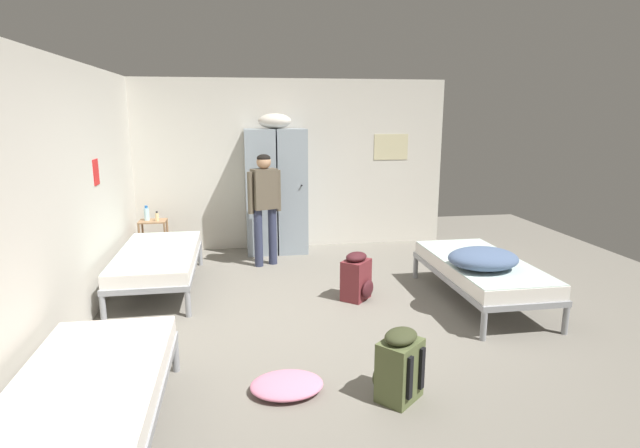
{
  "coord_description": "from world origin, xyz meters",
  "views": [
    {
      "loc": [
        -0.83,
        -4.75,
        2.09
      ],
      "look_at": [
        0.0,
        0.3,
        0.95
      ],
      "focal_mm": 28.29,
      "sensor_mm": 36.0,
      "label": 1
    }
  ],
  "objects_px": {
    "bed_left_rear": "(158,259)",
    "water_bottle": "(147,214)",
    "person_traveler": "(265,199)",
    "clothes_pile_pink": "(287,385)",
    "bedding_heap": "(483,259)",
    "lotion_bottle": "(157,217)",
    "bed_right": "(481,269)",
    "backpack_maroon": "(357,277)",
    "shelf_unit": "(154,236)",
    "bed_left_front": "(86,394)",
    "locker_bank": "(276,189)",
    "backpack_olive": "(399,366)"
  },
  "relations": [
    {
      "from": "locker_bank",
      "to": "bed_left_rear",
      "type": "relative_size",
      "value": 1.09
    },
    {
      "from": "bed_right",
      "to": "clothes_pile_pink",
      "type": "height_order",
      "value": "bed_right"
    },
    {
      "from": "shelf_unit",
      "to": "lotion_bottle",
      "type": "relative_size",
      "value": 4.06
    },
    {
      "from": "backpack_olive",
      "to": "lotion_bottle",
      "type": "bearing_deg",
      "value": 119.37
    },
    {
      "from": "bed_left_front",
      "to": "lotion_bottle",
      "type": "xyz_separation_m",
      "value": [
        -0.18,
        4.29,
        0.25
      ]
    },
    {
      "from": "shelf_unit",
      "to": "bed_right",
      "type": "bearing_deg",
      "value": -31.46
    },
    {
      "from": "backpack_maroon",
      "to": "clothes_pile_pink",
      "type": "height_order",
      "value": "backpack_maroon"
    },
    {
      "from": "clothes_pile_pink",
      "to": "lotion_bottle",
      "type": "bearing_deg",
      "value": 111.01
    },
    {
      "from": "locker_bank",
      "to": "backpack_olive",
      "type": "distance_m",
      "value": 4.3
    },
    {
      "from": "clothes_pile_pink",
      "to": "bed_left_rear",
      "type": "bearing_deg",
      "value": 117.08
    },
    {
      "from": "backpack_maroon",
      "to": "shelf_unit",
      "type": "bearing_deg",
      "value": 140.79
    },
    {
      "from": "person_traveler",
      "to": "backpack_olive",
      "type": "relative_size",
      "value": 2.8
    },
    {
      "from": "person_traveler",
      "to": "bed_left_front",
      "type": "bearing_deg",
      "value": -109.41
    },
    {
      "from": "bedding_heap",
      "to": "bed_left_front",
      "type": "bearing_deg",
      "value": -154.18
    },
    {
      "from": "water_bottle",
      "to": "backpack_olive",
      "type": "relative_size",
      "value": 0.39
    },
    {
      "from": "bed_left_rear",
      "to": "backpack_maroon",
      "type": "relative_size",
      "value": 3.45
    },
    {
      "from": "bed_left_rear",
      "to": "lotion_bottle",
      "type": "bearing_deg",
      "value": 97.85
    },
    {
      "from": "bed_left_front",
      "to": "bed_left_rear",
      "type": "xyz_separation_m",
      "value": [
        0.0,
        2.99,
        0.0
      ]
    },
    {
      "from": "shelf_unit",
      "to": "backpack_maroon",
      "type": "bearing_deg",
      "value": -39.21
    },
    {
      "from": "shelf_unit",
      "to": "bed_left_rear",
      "type": "height_order",
      "value": "shelf_unit"
    },
    {
      "from": "bed_right",
      "to": "backpack_olive",
      "type": "distance_m",
      "value": 2.3
    },
    {
      "from": "bed_left_front",
      "to": "backpack_maroon",
      "type": "distance_m",
      "value": 3.22
    },
    {
      "from": "person_traveler",
      "to": "clothes_pile_pink",
      "type": "relative_size",
      "value": 2.74
    },
    {
      "from": "backpack_olive",
      "to": "bed_right",
      "type": "bearing_deg",
      "value": 48.84
    },
    {
      "from": "person_traveler",
      "to": "backpack_olive",
      "type": "height_order",
      "value": "person_traveler"
    },
    {
      "from": "water_bottle",
      "to": "backpack_olive",
      "type": "bearing_deg",
      "value": -59.42
    },
    {
      "from": "bed_right",
      "to": "bed_left_front",
      "type": "relative_size",
      "value": 1.0
    },
    {
      "from": "bedding_heap",
      "to": "clothes_pile_pink",
      "type": "distance_m",
      "value": 2.56
    },
    {
      "from": "person_traveler",
      "to": "backpack_maroon",
      "type": "distance_m",
      "value": 1.89
    },
    {
      "from": "bed_left_rear",
      "to": "water_bottle",
      "type": "xyz_separation_m",
      "value": [
        -0.33,
        1.36,
        0.28
      ]
    },
    {
      "from": "locker_bank",
      "to": "bed_right",
      "type": "relative_size",
      "value": 1.09
    },
    {
      "from": "lotion_bottle",
      "to": "water_bottle",
      "type": "bearing_deg",
      "value": 158.2
    },
    {
      "from": "person_traveler",
      "to": "clothes_pile_pink",
      "type": "xyz_separation_m",
      "value": [
        -0.04,
        -3.31,
        -0.88
      ]
    },
    {
      "from": "lotion_bottle",
      "to": "backpack_maroon",
      "type": "bearing_deg",
      "value": -39.45
    },
    {
      "from": "bedding_heap",
      "to": "water_bottle",
      "type": "bearing_deg",
      "value": 144.93
    },
    {
      "from": "shelf_unit",
      "to": "lotion_bottle",
      "type": "distance_m",
      "value": 0.3
    },
    {
      "from": "locker_bank",
      "to": "water_bottle",
      "type": "distance_m",
      "value": 1.89
    },
    {
      "from": "bed_left_front",
      "to": "person_traveler",
      "type": "bearing_deg",
      "value": 70.59
    },
    {
      "from": "bed_right",
      "to": "person_traveler",
      "type": "distance_m",
      "value": 2.96
    },
    {
      "from": "shelf_unit",
      "to": "backpack_olive",
      "type": "relative_size",
      "value": 1.04
    },
    {
      "from": "bed_left_rear",
      "to": "bed_left_front",
      "type": "bearing_deg",
      "value": -90.0
    },
    {
      "from": "shelf_unit",
      "to": "backpack_maroon",
      "type": "relative_size",
      "value": 1.04
    },
    {
      "from": "water_bottle",
      "to": "bed_left_rear",
      "type": "bearing_deg",
      "value": -76.41
    },
    {
      "from": "clothes_pile_pink",
      "to": "backpack_maroon",
      "type": "bearing_deg",
      "value": 61.68
    },
    {
      "from": "bed_left_front",
      "to": "clothes_pile_pink",
      "type": "relative_size",
      "value": 3.38
    },
    {
      "from": "bed_right",
      "to": "lotion_bottle",
      "type": "bearing_deg",
      "value": 148.51
    },
    {
      "from": "bedding_heap",
      "to": "person_traveler",
      "type": "distance_m",
      "value": 3.01
    },
    {
      "from": "water_bottle",
      "to": "locker_bank",
      "type": "bearing_deg",
      "value": 2.67
    },
    {
      "from": "water_bottle",
      "to": "lotion_bottle",
      "type": "distance_m",
      "value": 0.16
    },
    {
      "from": "backpack_maroon",
      "to": "bed_left_front",
      "type": "bearing_deg",
      "value": -134.93
    }
  ]
}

